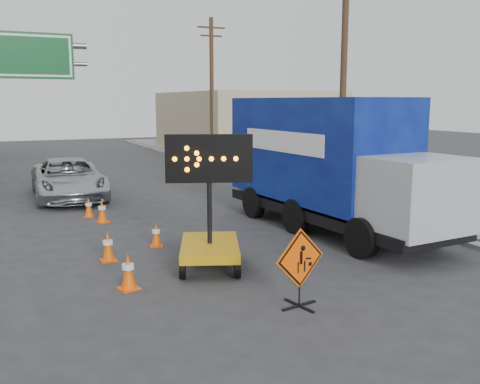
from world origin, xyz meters
TOP-DOWN VIEW (x-y plane):
  - ground at (0.00, 0.00)m, footprint 100.00×100.00m
  - curb_right at (7.20, 15.00)m, footprint 0.40×60.00m
  - sidewalk_right at (9.50, 15.00)m, footprint 4.00×60.00m
  - building_right_far at (13.00, 30.00)m, footprint 10.00×14.00m
  - utility_pole_near at (8.00, 10.00)m, footprint 1.80×0.26m
  - utility_pole_far at (8.00, 24.00)m, footprint 1.80×0.26m
  - construction_sign at (0.59, 0.77)m, footprint 1.16×0.83m
  - arrow_board at (-0.08, 3.79)m, footprint 2.07×2.58m
  - pickup_truck at (-1.95, 14.81)m, footprint 2.85×5.92m
  - box_truck at (4.72, 5.93)m, footprint 3.18×8.67m
  - cone_a at (-2.20, 3.12)m, footprint 0.49×0.49m
  - cone_b at (-2.19, 5.36)m, footprint 0.39×0.39m
  - cone_c at (-0.73, 6.18)m, footprint 0.38×0.38m
  - cone_d at (-1.54, 9.77)m, footprint 0.47×0.47m
  - cone_e at (-1.80, 10.87)m, footprint 0.45×0.45m

SIDE VIEW (x-z plane):
  - ground at x=0.00m, z-range 0.00..0.00m
  - curb_right at x=7.20m, z-range 0.00..0.12m
  - sidewalk_right at x=9.50m, z-range 0.00..0.15m
  - cone_c at x=-0.73m, z-range 0.00..0.66m
  - cone_e at x=-1.80m, z-range 0.00..0.68m
  - cone_b at x=-2.19m, z-range 0.00..0.75m
  - cone_d at x=-1.54m, z-range 0.00..0.77m
  - cone_a at x=-2.20m, z-range 0.00..0.79m
  - arrow_board at x=-0.08m, z-range -0.89..2.31m
  - pickup_truck at x=-1.95m, z-range 0.00..1.63m
  - construction_sign at x=0.59m, z-range 0.05..1.61m
  - box_truck at x=4.72m, z-range -0.19..3.86m
  - building_right_far at x=13.00m, z-range 0.00..4.60m
  - utility_pole_near at x=8.00m, z-range 0.18..9.18m
  - utility_pole_far at x=8.00m, z-range 0.18..9.18m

